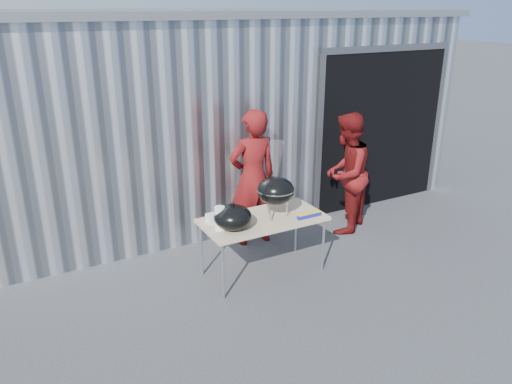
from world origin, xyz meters
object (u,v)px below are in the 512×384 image
folding_table (263,221)px  kettle_grill (276,185)px  person_bystander (346,173)px  person_cook (253,178)px

folding_table → kettle_grill: kettle_grill is taller
person_bystander → kettle_grill: bearing=-12.1°
person_bystander → folding_table: bearing=-14.9°
person_cook → person_bystander: person_cook is taller
folding_table → person_cook: 0.94m
kettle_grill → person_cook: bearing=79.4°
kettle_grill → person_bystander: (1.55, 0.60, -0.28)m
folding_table → person_bystander: bearing=18.5°
person_cook → kettle_grill: bearing=82.0°
person_cook → folding_table: bearing=72.0°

